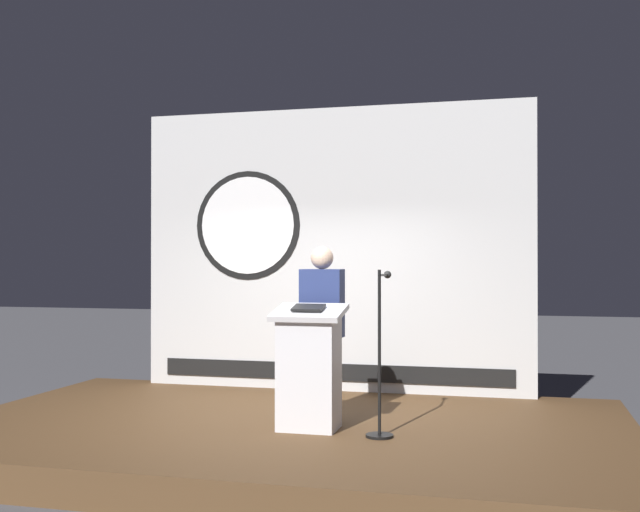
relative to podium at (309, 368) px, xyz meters
The scene contains 6 objects.
ground_plane 0.94m from the podium, 136.23° to the left, with size 40.00×40.00×0.00m, color #4C4C51.
stage_platform 0.81m from the podium, 136.23° to the left, with size 6.40×4.00×0.30m, color brown.
banner_display 2.41m from the podium, 98.56° to the left, with size 4.65×0.12×3.33m.
podium is the anchor object (origin of this frame).
speaker_person 0.56m from the podium, 89.98° to the left, with size 0.40×0.26×1.66m.
microphone_stand 0.68m from the podium, ahead, with size 0.24×0.59×1.45m.
Camera 1 is at (2.11, -6.97, 1.81)m, focal length 43.14 mm.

